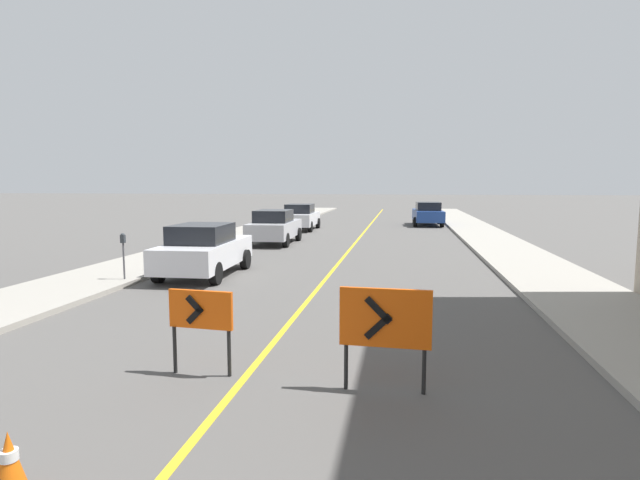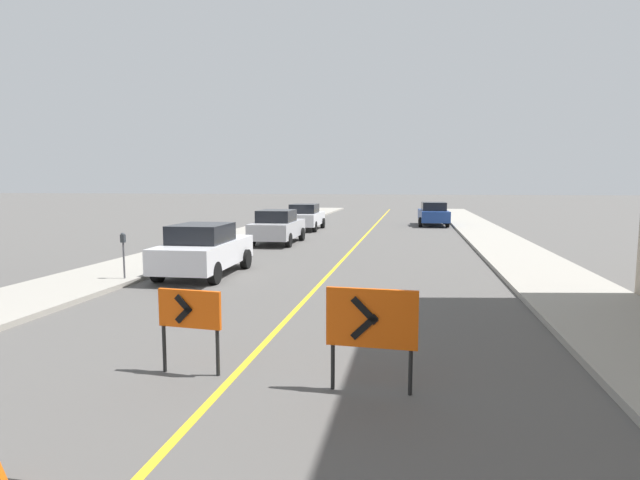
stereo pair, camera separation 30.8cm
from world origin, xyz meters
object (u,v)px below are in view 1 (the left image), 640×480
arrow_barricade_primary (201,314)px  parked_car_opposite_side (428,214)px  parked_car_curb_mid (274,227)px  parking_meter_near_curb (123,247)px  traffic_cone_farthest (10,465)px  parked_car_curb_near (204,250)px  parked_car_curb_far (300,217)px  arrow_barricade_secondary (385,321)px

arrow_barricade_primary → parked_car_opposite_side: 28.12m
parked_car_curb_mid → parking_meter_near_curb: parked_car_curb_mid is taller
parked_car_opposite_side → traffic_cone_farthest: bearing=-102.3°
arrow_barricade_primary → parked_car_curb_mid: size_ratio=0.29×
parking_meter_near_curb → parked_car_curb_near: bearing=42.0°
traffic_cone_farthest → parked_car_curb_far: size_ratio=0.14×
traffic_cone_farthest → parking_meter_near_curb: (-4.29, 9.07, 0.75)m
parked_car_curb_near → parked_car_opposite_side: size_ratio=0.99×
traffic_cone_farthest → arrow_barricade_secondary: bearing=41.7°
arrow_barricade_primary → parked_car_opposite_side: (4.54, 27.75, -0.11)m
parked_car_opposite_side → parking_meter_near_curb: bearing=-116.2°
parked_car_curb_near → parked_car_curb_far: size_ratio=1.00×
arrow_barricade_secondary → parked_car_curb_far: size_ratio=0.33×
parked_car_curb_mid → parked_car_curb_far: size_ratio=1.00×
arrow_barricade_primary → parked_car_curb_near: size_ratio=0.29×
traffic_cone_farthest → arrow_barricade_primary: 3.13m
traffic_cone_farthest → arrow_barricade_secondary: arrow_barricade_secondary is taller
parked_car_curb_near → parked_car_opposite_side: bearing=67.3°
arrow_barricade_secondary → parking_meter_near_curb: 9.73m
parked_car_curb_far → parking_meter_near_curb: parked_car_curb_far is taller
traffic_cone_farthest → parking_meter_near_curb: parking_meter_near_curb is taller
arrow_barricade_primary → parked_car_opposite_side: parked_car_opposite_side is taller
arrow_barricade_secondary → parking_meter_near_curb: parking_meter_near_curb is taller
parked_car_curb_near → parked_car_opposite_side: same height
parking_meter_near_curb → parked_car_curb_far: bearing=84.9°
parked_car_curb_far → arrow_barricade_primary: bearing=-83.3°
arrow_barricade_primary → traffic_cone_farthest: bearing=-95.3°
arrow_barricade_secondary → parked_car_curb_far: bearing=106.8°
parked_car_curb_mid → arrow_barricade_secondary: bearing=-71.7°
arrow_barricade_primary → arrow_barricade_secondary: size_ratio=0.89×
arrow_barricade_secondary → parked_car_curb_near: bearing=129.0°
parked_car_curb_mid → parked_car_curb_far: same height
parked_car_curb_far → parking_meter_near_curb: size_ratio=3.33×
traffic_cone_farthest → parked_car_curb_near: size_ratio=0.14×
arrow_barricade_primary → parked_car_opposite_side: bearing=85.4°
arrow_barricade_primary → arrow_barricade_secondary: 2.68m
parked_car_opposite_side → parking_meter_near_curb: parked_car_opposite_side is taller
arrow_barricade_primary → parking_meter_near_curb: (-4.83, 6.04, 0.14)m
traffic_cone_farthest → parked_car_curb_far: (-2.76, 26.11, 0.49)m
arrow_barricade_secondary → parked_car_curb_far: (-5.97, 23.25, -0.18)m
traffic_cone_farthest → parking_meter_near_curb: 10.06m
arrow_barricade_secondary → parked_car_curb_far: parked_car_curb_far is taller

